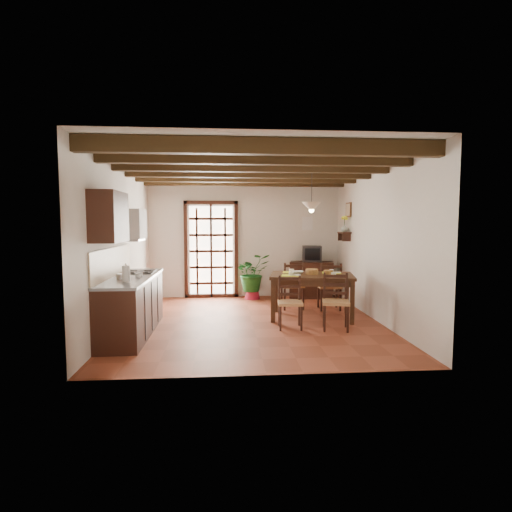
{
  "coord_description": "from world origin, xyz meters",
  "views": [
    {
      "loc": [
        -0.48,
        -6.99,
        1.77
      ],
      "look_at": [
        0.1,
        0.4,
        1.15
      ],
      "focal_mm": 28.0,
      "sensor_mm": 36.0,
      "label": 1
    }
  ],
  "objects": [
    {
      "name": "chair_near_left",
      "position": [
        0.61,
        -0.45,
        0.27
      ],
      "size": [
        0.43,
        0.41,
        0.87
      ],
      "rotation": [
        0.0,
        0.0,
        -0.07
      ],
      "color": "#B6814D",
      "rests_on": "ground_plane"
    },
    {
      "name": "shelf_flowers",
      "position": [
        2.14,
        1.6,
        1.86
      ],
      "size": [
        0.14,
        0.14,
        0.36
      ],
      "color": "#F4FF28",
      "rests_on": "shelf_vase"
    },
    {
      "name": "table_bowl",
      "position": [
        0.87,
        0.34,
        0.84
      ],
      "size": [
        0.22,
        0.22,
        0.05
      ],
      "primitive_type": "imported",
      "rotation": [
        0.0,
        0.0,
        0.03
      ],
      "color": "white",
      "rests_on": "dining_table"
    },
    {
      "name": "counter_items",
      "position": [
        -1.95,
        -0.51,
        0.96
      ],
      "size": [
        0.5,
        1.43,
        0.25
      ],
      "color": "black",
      "rests_on": "kitchen_counter"
    },
    {
      "name": "ground_plane",
      "position": [
        0.0,
        0.0,
        0.0
      ],
      "size": [
        5.0,
        5.0,
        0.0
      ],
      "primitive_type": "plane",
      "color": "brown"
    },
    {
      "name": "range_hood",
      "position": [
        -2.05,
        -0.05,
        1.73
      ],
      "size": [
        0.38,
        0.6,
        0.54
      ],
      "color": "white",
      "rests_on": "room_shell"
    },
    {
      "name": "framed_picture",
      "position": [
        2.22,
        1.6,
        2.05
      ],
      "size": [
        0.03,
        0.32,
        0.32
      ],
      "color": "brown",
      "rests_on": "room_shell"
    },
    {
      "name": "dining_table",
      "position": [
        1.13,
        0.24,
        0.71
      ],
      "size": [
        1.66,
        1.24,
        0.82
      ],
      "rotation": [
        0.0,
        0.0,
        -0.19
      ],
      "color": "#3C2313",
      "rests_on": "ground_plane"
    },
    {
      "name": "wall_shelf",
      "position": [
        2.14,
        1.6,
        1.51
      ],
      "size": [
        0.2,
        0.42,
        0.2
      ],
      "color": "black",
      "rests_on": "room_shell"
    },
    {
      "name": "table_setting",
      "position": [
        1.13,
        0.24,
        0.91
      ],
      "size": [
        1.1,
        0.73,
        0.1
      ],
      "rotation": [
        0.0,
        0.0,
        -0.19
      ],
      "color": "#F4FF28",
      "rests_on": "dining_table"
    },
    {
      "name": "chair_far_left",
      "position": [
        0.91,
        1.06,
        0.3
      ],
      "size": [
        0.45,
        0.43,
        0.97
      ],
      "rotation": [
        0.0,
        0.0,
        3.16
      ],
      "color": "#B6814D",
      "rests_on": "ground_plane"
    },
    {
      "name": "french_door",
      "position": [
        -0.8,
        2.45,
        1.18
      ],
      "size": [
        1.26,
        0.11,
        2.32
      ],
      "color": "white",
      "rests_on": "ground_plane"
    },
    {
      "name": "upper_cabinet",
      "position": [
        -2.08,
        -1.3,
        1.85
      ],
      "size": [
        0.35,
        0.8,
        0.7
      ],
      "primitive_type": "cube",
      "color": "black",
      "rests_on": "room_shell"
    },
    {
      "name": "crt_tv",
      "position": [
        1.56,
        2.22,
        1.04
      ],
      "size": [
        0.48,
        0.45,
        0.37
      ],
      "rotation": [
        0.0,
        0.0,
        -0.14
      ],
      "color": "black",
      "rests_on": "sideboard"
    },
    {
      "name": "potted_plant",
      "position": [
        0.15,
        2.18,
        0.57
      ],
      "size": [
        2.51,
        2.34,
        2.26
      ],
      "primitive_type": "imported",
      "rotation": [
        0.0,
        0.0,
        0.36
      ],
      "color": "#144C19",
      "rests_on": "ground_plane"
    },
    {
      "name": "sideboard",
      "position": [
        1.56,
        2.23,
        0.43
      ],
      "size": [
        1.08,
        0.68,
        0.85
      ],
      "primitive_type": "cube",
      "rotation": [
        0.0,
        0.0,
        -0.24
      ],
      "color": "black",
      "rests_on": "ground_plane"
    },
    {
      "name": "room_shell",
      "position": [
        0.0,
        0.0,
        1.82
      ],
      "size": [
        4.52,
        5.02,
        2.81
      ],
      "color": "silver",
      "rests_on": "ground_plane"
    },
    {
      "name": "kitchen_counter",
      "position": [
        -1.96,
        -0.6,
        0.47
      ],
      "size": [
        0.64,
        2.25,
        1.38
      ],
      "color": "black",
      "rests_on": "ground_plane"
    },
    {
      "name": "fuse_box",
      "position": [
        1.5,
        2.48,
        1.75
      ],
      "size": [
        0.25,
        0.03,
        0.32
      ],
      "primitive_type": "cube",
      "color": "white",
      "rests_on": "room_shell"
    },
    {
      "name": "shelf_vase",
      "position": [
        2.14,
        1.6,
        1.65
      ],
      "size": [
        0.15,
        0.15,
        0.15
      ],
      "primitive_type": "imported",
      "color": "#B2BFB2",
      "rests_on": "wall_shelf"
    },
    {
      "name": "chair_far_right",
      "position": [
        1.64,
        0.92,
        0.3
      ],
      "size": [
        0.47,
        0.45,
        0.96
      ],
      "rotation": [
        0.0,
        0.0,
        3.09
      ],
      "color": "#B6814D",
      "rests_on": "ground_plane"
    },
    {
      "name": "plant_pot",
      "position": [
        0.15,
        2.18,
        0.11
      ],
      "size": [
        0.36,
        0.36,
        0.22
      ],
      "primitive_type": "cone",
      "color": "maroon",
      "rests_on": "ground_plane"
    },
    {
      "name": "chair_near_right",
      "position": [
        1.35,
        -0.59,
        0.29
      ],
      "size": [
        0.51,
        0.49,
        0.93
      ],
      "rotation": [
        0.0,
        0.0,
        -0.21
      ],
      "color": "#B6814D",
      "rests_on": "ground_plane"
    },
    {
      "name": "pendant_lamp",
      "position": [
        1.13,
        0.34,
        2.08
      ],
      "size": [
        0.36,
        0.36,
        0.84
      ],
      "color": "black",
      "rests_on": "room_shell"
    },
    {
      "name": "ceiling_beams",
      "position": [
        0.0,
        0.0,
        2.69
      ],
      "size": [
        4.5,
        4.34,
        0.2
      ],
      "color": "black",
      "rests_on": "room_shell"
    }
  ]
}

